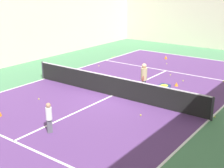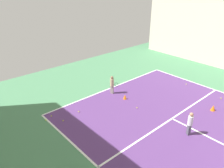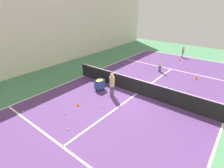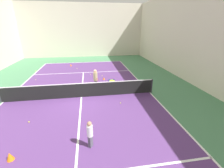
# 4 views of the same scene
# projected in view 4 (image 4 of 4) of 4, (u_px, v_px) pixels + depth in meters

# --- Properties ---
(ground_plane) EXTENTS (35.21, 35.21, 0.00)m
(ground_plane) POSITION_uv_depth(u_px,v_px,m) (81.00, 97.00, 10.80)
(ground_plane) COLOR #477F56
(court_playing_area) EXTENTS (10.39, 22.54, 0.00)m
(court_playing_area) POSITION_uv_depth(u_px,v_px,m) (81.00, 97.00, 10.80)
(court_playing_area) COLOR #563370
(court_playing_area) RESTS_ON ground
(line_baseline_far) EXTENTS (10.39, 0.10, 0.00)m
(line_baseline_far) POSITION_uv_depth(u_px,v_px,m) (84.00, 62.00, 21.19)
(line_baseline_far) COLOR white
(line_baseline_far) RESTS_ON ground
(line_sideline_left) EXTENTS (0.10, 22.54, 0.00)m
(line_sideline_left) POSITION_uv_depth(u_px,v_px,m) (3.00, 102.00, 10.06)
(line_sideline_left) COLOR white
(line_sideline_left) RESTS_ON ground
(line_sideline_right) EXTENTS (0.10, 22.54, 0.00)m
(line_sideline_right) POSITION_uv_depth(u_px,v_px,m) (150.00, 92.00, 11.55)
(line_sideline_right) COLOR white
(line_sideline_right) RESTS_ON ground
(line_service_far) EXTENTS (10.39, 0.10, 0.00)m
(line_service_far) POSITION_uv_depth(u_px,v_px,m) (83.00, 73.00, 16.52)
(line_service_far) COLOR white
(line_service_far) RESTS_ON ground
(line_centre_service) EXTENTS (0.10, 12.40, 0.00)m
(line_centre_service) POSITION_uv_depth(u_px,v_px,m) (81.00, 97.00, 10.80)
(line_centre_service) COLOR white
(line_centre_service) RESTS_ON ground
(hall_enclosure_right) EXTENTS (0.15, 31.51, 8.16)m
(hall_enclosure_right) POSITION_uv_depth(u_px,v_px,m) (214.00, 37.00, 10.71)
(hall_enclosure_right) COLOR beige
(hall_enclosure_right) RESTS_ON ground
(hall_enclosure_far) EXTENTS (19.06, 0.15, 8.16)m
(hall_enclosure_far) POSITION_uv_depth(u_px,v_px,m) (83.00, 31.00, 23.78)
(hall_enclosure_far) COLOR beige
(hall_enclosure_far) RESTS_ON ground
(tennis_net) EXTENTS (10.69, 0.10, 1.08)m
(tennis_net) POSITION_uv_depth(u_px,v_px,m) (81.00, 90.00, 10.60)
(tennis_net) COLOR #2D2D33
(tennis_net) RESTS_ON ground
(coach_at_net) EXTENTS (0.40, 0.66, 1.65)m
(coach_at_net) POSITION_uv_depth(u_px,v_px,m) (95.00, 78.00, 11.85)
(coach_at_net) COLOR #4C4C56
(coach_at_net) RESTS_ON ground
(child_midcourt) EXTENTS (0.35, 0.35, 1.25)m
(child_midcourt) POSITION_uv_depth(u_px,v_px,m) (90.00, 133.00, 6.12)
(child_midcourt) COLOR #4C4C56
(child_midcourt) RESTS_ON ground
(ball_cart) EXTENTS (0.49, 0.63, 0.77)m
(ball_cart) POSITION_uv_depth(u_px,v_px,m) (112.00, 83.00, 11.97)
(ball_cart) COLOR #2D478C
(ball_cart) RESTS_ON ground
(training_cone_0) EXTENTS (0.22, 0.22, 0.26)m
(training_cone_0) POSITION_uv_depth(u_px,v_px,m) (71.00, 65.00, 19.19)
(training_cone_0) COLOR orange
(training_cone_0) RESTS_ON ground
(training_cone_1) EXTENTS (0.27, 0.27, 0.34)m
(training_cone_1) POSITION_uv_depth(u_px,v_px,m) (10.00, 156.00, 5.68)
(training_cone_1) COLOR orange
(training_cone_1) RESTS_ON ground
(training_cone_2) EXTENTS (0.22, 0.22, 0.22)m
(training_cone_2) POSITION_uv_depth(u_px,v_px,m) (104.00, 78.00, 14.32)
(training_cone_2) COLOR orange
(training_cone_2) RESTS_ON ground
(tennis_ball_0) EXTENTS (0.07, 0.07, 0.07)m
(tennis_ball_0) POSITION_uv_depth(u_px,v_px,m) (36.00, 71.00, 17.07)
(tennis_ball_0) COLOR yellow
(tennis_ball_0) RESTS_ON ground
(tennis_ball_2) EXTENTS (0.07, 0.07, 0.07)m
(tennis_ball_2) POSITION_uv_depth(u_px,v_px,m) (36.00, 80.00, 14.25)
(tennis_ball_2) COLOR yellow
(tennis_ball_2) RESTS_ON ground
(tennis_ball_3) EXTENTS (0.07, 0.07, 0.07)m
(tennis_ball_3) POSITION_uv_depth(u_px,v_px,m) (29.00, 122.00, 7.95)
(tennis_ball_3) COLOR yellow
(tennis_ball_3) RESTS_ON ground
(tennis_ball_4) EXTENTS (0.07, 0.07, 0.07)m
(tennis_ball_4) POSITION_uv_depth(u_px,v_px,m) (149.00, 90.00, 11.92)
(tennis_ball_4) COLOR yellow
(tennis_ball_4) RESTS_ON ground
(tennis_ball_5) EXTENTS (0.07, 0.07, 0.07)m
(tennis_ball_5) POSITION_uv_depth(u_px,v_px,m) (106.00, 84.00, 13.24)
(tennis_ball_5) COLOR yellow
(tennis_ball_5) RESTS_ON ground
(tennis_ball_6) EXTENTS (0.07, 0.07, 0.07)m
(tennis_ball_6) POSITION_uv_depth(u_px,v_px,m) (120.00, 103.00, 9.90)
(tennis_ball_6) COLOR yellow
(tennis_ball_6) RESTS_ON ground
(tennis_ball_7) EXTENTS (0.07, 0.07, 0.07)m
(tennis_ball_7) POSITION_uv_depth(u_px,v_px,m) (119.00, 71.00, 16.85)
(tennis_ball_7) COLOR yellow
(tennis_ball_7) RESTS_ON ground
(tennis_ball_8) EXTENTS (0.07, 0.07, 0.07)m
(tennis_ball_8) POSITION_uv_depth(u_px,v_px,m) (36.00, 72.00, 16.70)
(tennis_ball_8) COLOR yellow
(tennis_ball_8) RESTS_ON ground
(tennis_ball_12) EXTENTS (0.07, 0.07, 0.07)m
(tennis_ball_12) POSITION_uv_depth(u_px,v_px,m) (90.00, 83.00, 13.41)
(tennis_ball_12) COLOR yellow
(tennis_ball_12) RESTS_ON ground
(tennis_ball_14) EXTENTS (0.07, 0.07, 0.07)m
(tennis_ball_14) POSITION_uv_depth(u_px,v_px,m) (77.00, 69.00, 17.92)
(tennis_ball_14) COLOR yellow
(tennis_ball_14) RESTS_ON ground
(tennis_ball_15) EXTENTS (0.07, 0.07, 0.07)m
(tennis_ball_15) POSITION_uv_depth(u_px,v_px,m) (102.00, 76.00, 15.33)
(tennis_ball_15) COLOR yellow
(tennis_ball_15) RESTS_ON ground
(tennis_ball_16) EXTENTS (0.07, 0.07, 0.07)m
(tennis_ball_16) POSITION_uv_depth(u_px,v_px,m) (90.00, 74.00, 15.82)
(tennis_ball_16) COLOR yellow
(tennis_ball_16) RESTS_ON ground
(tennis_ball_17) EXTENTS (0.07, 0.07, 0.07)m
(tennis_ball_17) POSITION_uv_depth(u_px,v_px,m) (74.00, 95.00, 11.12)
(tennis_ball_17) COLOR yellow
(tennis_ball_17) RESTS_ON ground
(tennis_ball_20) EXTENTS (0.07, 0.07, 0.07)m
(tennis_ball_20) POSITION_uv_depth(u_px,v_px,m) (114.00, 64.00, 19.90)
(tennis_ball_20) COLOR yellow
(tennis_ball_20) RESTS_ON ground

